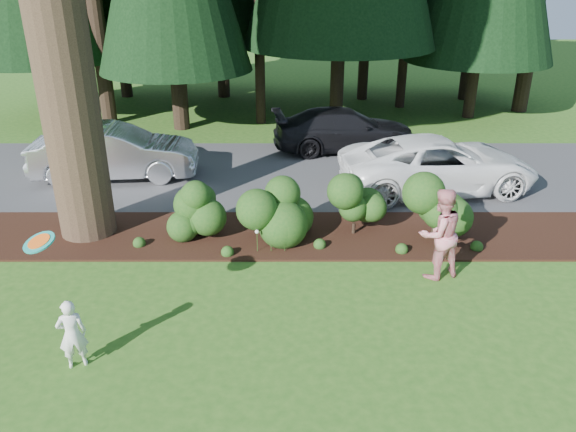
{
  "coord_description": "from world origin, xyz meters",
  "views": [
    {
      "loc": [
        0.07,
        -8.47,
        5.81
      ],
      "look_at": [
        0.07,
        1.5,
        1.3
      ],
      "focal_mm": 35.0,
      "sensor_mm": 36.0,
      "label": 1
    }
  ],
  "objects_px": {
    "car_dark_suv": "(345,129)",
    "adult": "(440,234)",
    "car_silver_wagon": "(114,152)",
    "car_white_suv": "(438,164)",
    "frisbee": "(39,242)",
    "child": "(72,334)"
  },
  "relations": [
    {
      "from": "car_silver_wagon",
      "to": "car_white_suv",
      "type": "height_order",
      "value": "car_silver_wagon"
    },
    {
      "from": "child",
      "to": "adult",
      "type": "height_order",
      "value": "adult"
    },
    {
      "from": "car_silver_wagon",
      "to": "car_dark_suv",
      "type": "relative_size",
      "value": 0.98
    },
    {
      "from": "car_dark_suv",
      "to": "frisbee",
      "type": "relative_size",
      "value": 9.7
    },
    {
      "from": "car_silver_wagon",
      "to": "adult",
      "type": "xyz_separation_m",
      "value": [
        8.02,
        -5.67,
        0.14
      ]
    },
    {
      "from": "car_silver_wagon",
      "to": "adult",
      "type": "height_order",
      "value": "adult"
    },
    {
      "from": "car_white_suv",
      "to": "car_dark_suv",
      "type": "bearing_deg",
      "value": 22.82
    },
    {
      "from": "car_dark_suv",
      "to": "child",
      "type": "height_order",
      "value": "car_dark_suv"
    },
    {
      "from": "car_silver_wagon",
      "to": "car_white_suv",
      "type": "relative_size",
      "value": 0.88
    },
    {
      "from": "child",
      "to": "frisbee",
      "type": "bearing_deg",
      "value": -45.9
    },
    {
      "from": "car_dark_suv",
      "to": "adult",
      "type": "distance_m",
      "value": 8.45
    },
    {
      "from": "car_dark_suv",
      "to": "adult",
      "type": "bearing_deg",
      "value": 178.8
    },
    {
      "from": "car_white_suv",
      "to": "frisbee",
      "type": "height_order",
      "value": "frisbee"
    },
    {
      "from": "car_white_suv",
      "to": "frisbee",
      "type": "relative_size",
      "value": 10.86
    },
    {
      "from": "frisbee",
      "to": "adult",
      "type": "bearing_deg",
      "value": 21.9
    },
    {
      "from": "frisbee",
      "to": "car_white_suv",
      "type": "bearing_deg",
      "value": 43.51
    },
    {
      "from": "car_white_suv",
      "to": "adult",
      "type": "bearing_deg",
      "value": 158.07
    },
    {
      "from": "adult",
      "to": "frisbee",
      "type": "distance_m",
      "value": 7.21
    },
    {
      "from": "car_dark_suv",
      "to": "frisbee",
      "type": "height_order",
      "value": "frisbee"
    },
    {
      "from": "adult",
      "to": "child",
      "type": "bearing_deg",
      "value": 2.53
    },
    {
      "from": "frisbee",
      "to": "child",
      "type": "bearing_deg",
      "value": -25.02
    },
    {
      "from": "car_silver_wagon",
      "to": "car_dark_suv",
      "type": "distance_m",
      "value": 7.45
    }
  ]
}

